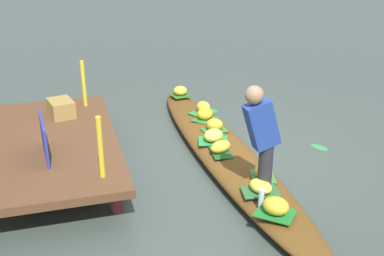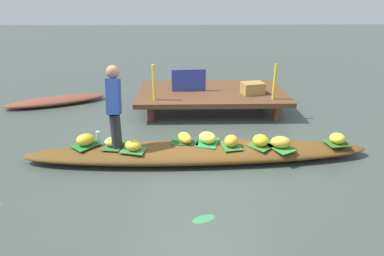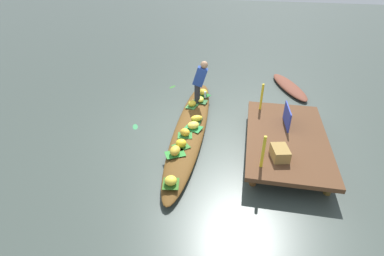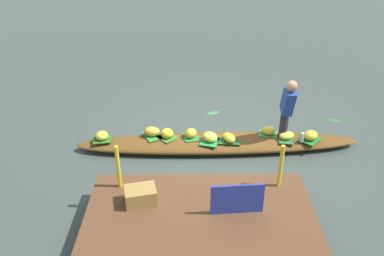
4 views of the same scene
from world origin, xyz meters
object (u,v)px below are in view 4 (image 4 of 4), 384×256
object	(u,v)px
vendor_boat	(218,143)
market_banner	(237,199)
banana_bunch_4	(287,135)
banana_bunch_7	(191,133)
banana_bunch_0	(210,137)
water_bottle	(302,137)
banana_bunch_3	(229,138)
banana_bunch_6	(268,130)
produce_crate	(141,195)
banana_bunch_5	(102,136)
banana_bunch_8	(311,135)
vendor_person	(287,106)
banana_bunch_2	(152,131)
banana_bunch_1	(167,133)

from	to	relation	value
vendor_boat	market_banner	world-z (taller)	market_banner
banana_bunch_4	banana_bunch_7	world-z (taller)	banana_bunch_7
market_banner	banana_bunch_0	bearing A→B (deg)	-87.74
water_bottle	banana_bunch_3	bearing A→B (deg)	-0.90
banana_bunch_4	banana_bunch_6	bearing A→B (deg)	-28.31
market_banner	produce_crate	size ratio (longest dim) A/B	1.67
banana_bunch_5	water_bottle	bearing A→B (deg)	178.34
banana_bunch_8	vendor_person	size ratio (longest dim) A/B	0.23
banana_bunch_2	vendor_person	distance (m)	2.59
banana_bunch_0	water_bottle	bearing A→B (deg)	178.59
banana_bunch_4	water_bottle	bearing A→B (deg)	157.26
water_bottle	vendor_person	bearing A→B (deg)	-18.72
banana_bunch_6	produce_crate	xyz separation A→B (m)	(2.23, 2.23, 0.23)
vendor_person	market_banner	size ratio (longest dim) A/B	1.69
banana_bunch_4	market_banner	size ratio (longest dim) A/B	0.40
banana_bunch_7	vendor_person	bearing A→B (deg)	177.73
banana_bunch_2	banana_bunch_8	bearing A→B (deg)	176.92
banana_bunch_2	banana_bunch_8	xyz separation A→B (m)	(-3.03, 0.16, -0.00)
banana_bunch_2	banana_bunch_8	world-z (taller)	same
banana_bunch_3	vendor_person	xyz separation A→B (m)	(-1.04, -0.09, 0.62)
banana_bunch_4	water_bottle	distance (m)	0.29
banana_bunch_7	market_banner	size ratio (longest dim) A/B	0.33
banana_bunch_3	banana_bunch_6	bearing A→B (deg)	-161.41
banana_bunch_3	market_banner	size ratio (longest dim) A/B	0.42
banana_bunch_5	vendor_person	bearing A→B (deg)	-179.99
banana_bunch_7	market_banner	world-z (taller)	market_banner
market_banner	banana_bunch_4	bearing A→B (deg)	-122.17
banana_bunch_7	banana_bunch_5	bearing A→B (deg)	2.39
banana_bunch_7	produce_crate	bearing A→B (deg)	71.15
banana_bunch_1	water_bottle	world-z (taller)	water_bottle
banana_bunch_0	banana_bunch_6	xyz separation A→B (m)	(-1.14, -0.24, -0.01)
banana_bunch_4	banana_bunch_6	xyz separation A→B (m)	(0.32, -0.17, 0.01)
banana_bunch_0	banana_bunch_1	size ratio (longest dim) A/B	1.20
banana_bunch_8	market_banner	distance (m)	2.82
water_bottle	banana_bunch_6	bearing A→B (deg)	-25.86
produce_crate	water_bottle	bearing A→B (deg)	-145.32
banana_bunch_7	produce_crate	xyz separation A→B (m)	(0.73, 2.13, 0.22)
market_banner	banana_bunch_1	bearing A→B (deg)	-69.84
water_bottle	market_banner	world-z (taller)	market_banner
banana_bunch_2	produce_crate	world-z (taller)	produce_crate
banana_bunch_8	produce_crate	bearing A→B (deg)	34.10
banana_bunch_3	water_bottle	distance (m)	1.37
banana_bunch_8	banana_bunch_4	bearing A→B (deg)	-3.69
vendor_boat	banana_bunch_5	bearing A→B (deg)	-0.48
banana_bunch_5	produce_crate	distance (m)	2.29
banana_bunch_4	banana_bunch_6	world-z (taller)	banana_bunch_6
vendor_boat	banana_bunch_0	xyz separation A→B (m)	(0.16, 0.11, 0.21)
vendor_person	market_banner	bearing A→B (deg)	63.46
vendor_person	banana_bunch_5	bearing A→B (deg)	0.01
banana_bunch_6	vendor_person	distance (m)	0.69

